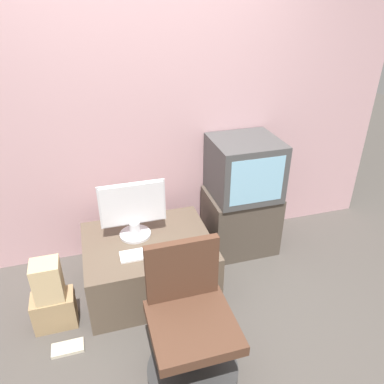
{
  "coord_description": "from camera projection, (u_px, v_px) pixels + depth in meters",
  "views": [
    {
      "loc": [
        -0.43,
        -1.57,
        2.14
      ],
      "look_at": [
        0.3,
        0.93,
        0.7
      ],
      "focal_mm": 35.0,
      "sensor_mm": 36.0,
      "label": 1
    }
  ],
  "objects": [
    {
      "name": "keyboard",
      "position": [
        142.0,
        254.0,
        2.67
      ],
      "size": [
        0.32,
        0.13,
        0.01
      ],
      "color": "white",
      "rests_on": "desk"
    },
    {
      "name": "crt_tv",
      "position": [
        244.0,
        168.0,
        3.12
      ],
      "size": [
        0.55,
        0.52,
        0.49
      ],
      "color": "#474747",
      "rests_on": "side_stand"
    },
    {
      "name": "cardboard_box_upper",
      "position": [
        47.0,
        281.0,
        2.5
      ],
      "size": [
        0.19,
        0.17,
        0.29
      ],
      "color": "#D1B27F",
      "rests_on": "cardboard_box_lower"
    },
    {
      "name": "book",
      "position": [
        68.0,
        348.0,
        2.5
      ],
      "size": [
        0.21,
        0.11,
        0.02
      ],
      "color": "beige",
      "rests_on": "ground_plane"
    },
    {
      "name": "mouse",
      "position": [
        171.0,
        247.0,
        2.73
      ],
      "size": [
        0.07,
        0.04,
        0.02
      ],
      "color": "silver",
      "rests_on": "desk"
    },
    {
      "name": "office_chair",
      "position": [
        190.0,
        325.0,
        2.25
      ],
      "size": [
        0.58,
        0.58,
        0.85
      ],
      "color": "#333333",
      "rests_on": "ground_plane"
    },
    {
      "name": "main_monitor",
      "position": [
        133.0,
        211.0,
        2.78
      ],
      "size": [
        0.49,
        0.24,
        0.45
      ],
      "color": "silver",
      "rests_on": "desk"
    },
    {
      "name": "desk",
      "position": [
        149.0,
        264.0,
        2.93
      ],
      "size": [
        0.96,
        0.77,
        0.45
      ],
      "color": "brown",
      "rests_on": "ground_plane"
    },
    {
      "name": "side_stand",
      "position": [
        240.0,
        220.0,
        3.38
      ],
      "size": [
        0.6,
        0.48,
        0.55
      ],
      "color": "#4C4238",
      "rests_on": "ground_plane"
    },
    {
      "name": "ground_plane",
      "position": [
        188.0,
        356.0,
        2.46
      ],
      "size": [
        12.0,
        12.0,
        0.0
      ],
      "primitive_type": "plane",
      "color": "#4C4742"
    },
    {
      "name": "wall_back",
      "position": [
        141.0,
        107.0,
        2.94
      ],
      "size": [
        4.4,
        0.05,
        2.6
      ],
      "color": "#CC9EA3",
      "rests_on": "ground_plane"
    },
    {
      "name": "cardboard_box_lower",
      "position": [
        55.0,
        310.0,
        2.64
      ],
      "size": [
        0.29,
        0.18,
        0.26
      ],
      "color": "#A3845B",
      "rests_on": "ground_plane"
    }
  ]
}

